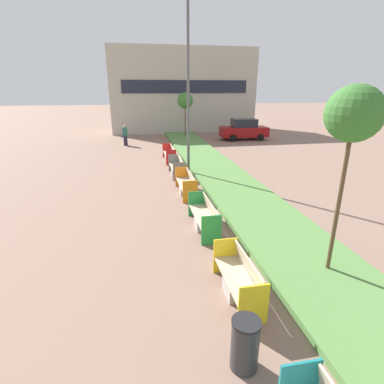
# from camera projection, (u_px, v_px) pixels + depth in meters

# --- Properties ---
(planter_grass_strip) EXTENTS (2.80, 120.00, 0.18)m
(planter_grass_strip) POSITION_uv_depth(u_px,v_px,m) (256.00, 210.00, 11.37)
(planter_grass_strip) COLOR #568442
(planter_grass_strip) RESTS_ON ground
(building_backdrop) EXTENTS (14.76, 5.82, 8.29)m
(building_backdrop) POSITION_uv_depth(u_px,v_px,m) (181.00, 91.00, 32.15)
(building_backdrop) COLOR #B2AD9E
(building_backdrop) RESTS_ON ground
(bench_yellow_frame) EXTENTS (0.65, 1.93, 0.94)m
(bench_yellow_frame) POSITION_uv_depth(u_px,v_px,m) (239.00, 281.00, 6.73)
(bench_yellow_frame) COLOR #ADA8A0
(bench_yellow_frame) RESTS_ON ground
(bench_green_frame) EXTENTS (0.65, 2.24, 0.94)m
(bench_green_frame) POSITION_uv_depth(u_px,v_px,m) (204.00, 218.00, 9.96)
(bench_green_frame) COLOR #ADA8A0
(bench_green_frame) RESTS_ON ground
(bench_orange_frame) EXTENTS (0.65, 2.26, 0.94)m
(bench_orange_frame) POSITION_uv_depth(u_px,v_px,m) (187.00, 186.00, 13.24)
(bench_orange_frame) COLOR #ADA8A0
(bench_orange_frame) RESTS_ON ground
(bench_grey_frame) EXTENTS (0.65, 2.01, 0.94)m
(bench_grey_frame) POSITION_uv_depth(u_px,v_px,m) (177.00, 169.00, 16.04)
(bench_grey_frame) COLOR #ADA8A0
(bench_grey_frame) RESTS_ON ground
(bench_red_frame) EXTENTS (0.65, 2.32, 0.94)m
(bench_red_frame) POSITION_uv_depth(u_px,v_px,m) (170.00, 155.00, 19.22)
(bench_red_frame) COLOR #ADA8A0
(bench_red_frame) RESTS_ON ground
(litter_bin) EXTENTS (0.49, 0.49, 0.95)m
(litter_bin) POSITION_uv_depth(u_px,v_px,m) (245.00, 344.00, 4.94)
(litter_bin) COLOR #2D2D30
(litter_bin) RESTS_ON ground
(street_lamp_post) EXTENTS (0.24, 0.44, 8.60)m
(street_lamp_post) POSITION_uv_depth(u_px,v_px,m) (188.00, 83.00, 14.67)
(street_lamp_post) COLOR #56595B
(street_lamp_post) RESTS_ON ground
(sapling_tree_near) EXTENTS (1.22, 1.22, 4.57)m
(sapling_tree_near) POSITION_uv_depth(u_px,v_px,m) (354.00, 116.00, 6.33)
(sapling_tree_near) COLOR brown
(sapling_tree_near) RESTS_ON ground
(sapling_tree_far) EXTENTS (1.41, 1.41, 4.07)m
(sapling_tree_far) POSITION_uv_depth(u_px,v_px,m) (185.00, 101.00, 26.86)
(sapling_tree_far) COLOR brown
(sapling_tree_far) RESTS_ON ground
(pedestrian_walking) EXTENTS (0.53, 0.24, 1.67)m
(pedestrian_walking) POSITION_uv_depth(u_px,v_px,m) (125.00, 135.00, 24.21)
(pedestrian_walking) COLOR #232633
(pedestrian_walking) RESTS_ON ground
(parked_car_distant) EXTENTS (4.30, 2.00, 1.86)m
(parked_car_distant) POSITION_uv_depth(u_px,v_px,m) (244.00, 129.00, 26.90)
(parked_car_distant) COLOR maroon
(parked_car_distant) RESTS_ON ground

